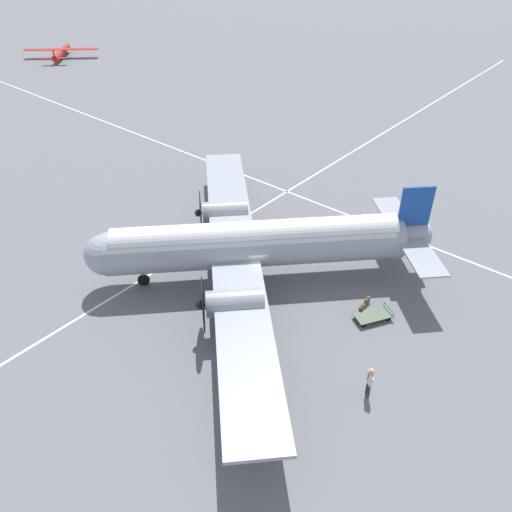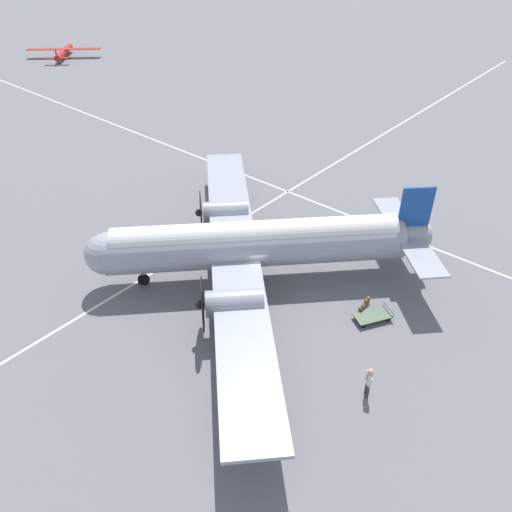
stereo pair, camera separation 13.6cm
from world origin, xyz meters
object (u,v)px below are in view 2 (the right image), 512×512
object	(u,v)px
airliner_main	(249,244)
crew_foreground	(369,380)
light_aircraft_distant	(64,52)
suitcase_near_door	(362,310)
baggage_cart	(373,316)
suitcase_upright_spare	(367,301)

from	to	relation	value
airliner_main	crew_foreground	distance (m)	10.26
light_aircraft_distant	airliner_main	bearing A→B (deg)	-155.25
suitcase_near_door	baggage_cart	xyz separation A→B (m)	(-0.01, -0.70, 0.01)
crew_foreground	light_aircraft_distant	size ratio (longest dim) A/B	0.21
suitcase_near_door	suitcase_upright_spare	world-z (taller)	suitcase_near_door
suitcase_upright_spare	light_aircraft_distant	world-z (taller)	light_aircraft_distant
crew_foreground	light_aircraft_distant	world-z (taller)	light_aircraft_distant
suitcase_upright_spare	light_aircraft_distant	distance (m)	62.68
suitcase_near_door	suitcase_upright_spare	bearing A→B (deg)	10.84
suitcase_near_door	suitcase_upright_spare	size ratio (longest dim) A/B	1.17
airliner_main	suitcase_near_door	size ratio (longest dim) A/B	37.53
suitcase_upright_spare	crew_foreground	bearing A→B (deg)	-150.11
airliner_main	baggage_cart	xyz separation A→B (m)	(1.55, -7.38, -2.18)
suitcase_upright_spare	baggage_cart	world-z (taller)	baggage_cart
suitcase_upright_spare	airliner_main	bearing A→B (deg)	110.36
suitcase_upright_spare	baggage_cart	distance (m)	1.23
crew_foreground	baggage_cart	world-z (taller)	crew_foreground
crew_foreground	airliner_main	bearing A→B (deg)	25.66
suitcase_near_door	light_aircraft_distant	size ratio (longest dim) A/B	0.07
suitcase_near_door	baggage_cart	size ratio (longest dim) A/B	0.25
airliner_main	light_aircraft_distant	world-z (taller)	airliner_main
crew_foreground	baggage_cart	size ratio (longest dim) A/B	0.77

